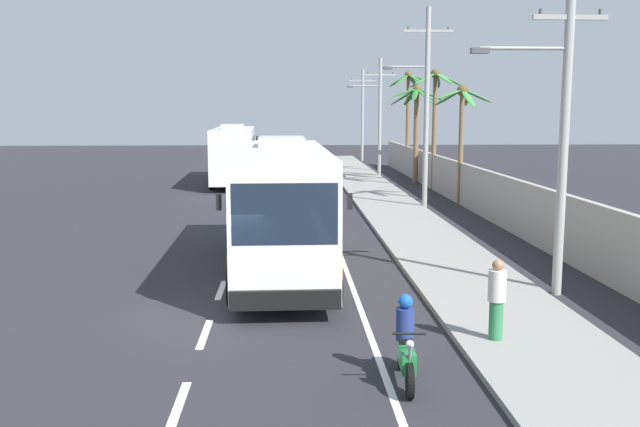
% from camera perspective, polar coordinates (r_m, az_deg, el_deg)
% --- Properties ---
extents(ground_plane, '(160.00, 160.00, 0.00)m').
position_cam_1_polar(ground_plane, '(16.81, -8.76, -8.09)').
color(ground_plane, '#28282D').
extents(sidewalk_kerb, '(3.20, 90.00, 0.14)m').
position_cam_1_polar(sidewalk_kerb, '(26.91, 8.11, -1.68)').
color(sidewalk_kerb, gray).
rests_on(sidewalk_kerb, ground).
extents(lane_markings, '(3.68, 71.00, 0.01)m').
position_cam_1_polar(lane_markings, '(30.77, -1.91, -0.46)').
color(lane_markings, white).
rests_on(lane_markings, ground).
extents(boundary_wall, '(0.24, 60.00, 2.11)m').
position_cam_1_polar(boundary_wall, '(31.51, 13.60, 1.45)').
color(boundary_wall, '#9E998E').
rests_on(boundary_wall, ground).
extents(coach_bus_foreground, '(3.05, 11.13, 3.92)m').
position_cam_1_polar(coach_bus_foreground, '(20.79, -3.07, 0.90)').
color(coach_bus_foreground, white).
rests_on(coach_bus_foreground, ground).
extents(coach_bus_far_lane, '(3.16, 11.76, 3.86)m').
position_cam_1_polar(coach_bus_far_lane, '(45.97, -6.99, 4.93)').
color(coach_bus_far_lane, white).
rests_on(coach_bus_far_lane, ground).
extents(motorcycle_beside_bus, '(0.56, 1.96, 1.55)m').
position_cam_1_polar(motorcycle_beside_bus, '(12.61, 6.97, -10.69)').
color(motorcycle_beside_bus, black).
rests_on(motorcycle_beside_bus, ground).
extents(pedestrian_near_kerb, '(0.36, 0.36, 1.65)m').
position_cam_1_polar(pedestrian_near_kerb, '(14.64, 14.17, -6.68)').
color(pedestrian_near_kerb, '#2D7A47').
rests_on(pedestrian_near_kerb, sidewalk_kerb).
extents(utility_pole_nearest, '(3.37, 0.24, 8.21)m').
position_cam_1_polar(utility_pole_nearest, '(18.73, 18.99, 6.87)').
color(utility_pole_nearest, '#9E9E99').
rests_on(utility_pole_nearest, ground).
extents(utility_pole_mid, '(3.30, 0.24, 9.53)m').
position_cam_1_polar(utility_pole_mid, '(34.19, 8.55, 8.87)').
color(utility_pole_mid, '#9E9E99').
rests_on(utility_pole_mid, ground).
extents(utility_pole_far, '(3.44, 0.24, 8.35)m').
position_cam_1_polar(utility_pole_far, '(50.10, 4.78, 8.09)').
color(utility_pole_far, '#9E9E99').
rests_on(utility_pole_far, ground).
extents(utility_pole_distant, '(2.56, 0.24, 8.54)m').
position_cam_1_polar(utility_pole_distant, '(66.18, 3.48, 8.19)').
color(utility_pole_distant, '#9E9E99').
rests_on(utility_pole_distant, ground).
extents(palm_nearest, '(3.76, 3.70, 6.35)m').
position_cam_1_polar(palm_nearest, '(46.29, 7.84, 8.09)').
color(palm_nearest, brown).
rests_on(palm_nearest, ground).
extents(palm_second, '(3.30, 3.43, 7.15)m').
position_cam_1_polar(palm_second, '(42.64, 9.34, 8.87)').
color(palm_second, brown).
rests_on(palm_second, ground).
extents(palm_third, '(3.21, 3.06, 5.98)m').
position_cam_1_polar(palm_third, '(35.96, 11.42, 7.81)').
color(palm_third, brown).
rests_on(palm_third, ground).
extents(palm_fourth, '(3.08, 3.11, 7.56)m').
position_cam_1_polar(palm_fourth, '(52.41, 7.20, 9.12)').
color(palm_fourth, brown).
rests_on(palm_fourth, ground).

